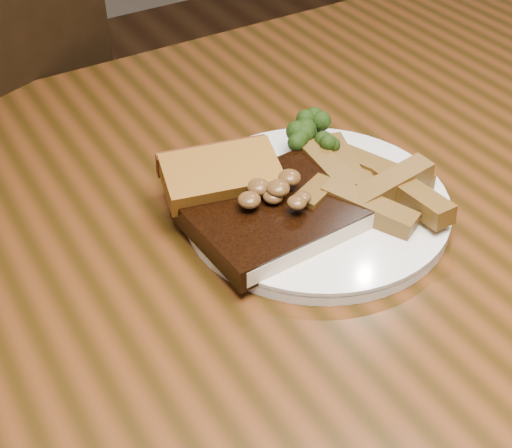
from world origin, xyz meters
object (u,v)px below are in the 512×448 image
(plate, at_px, (316,206))
(potato_wedges, at_px, (370,181))
(dining_table, at_px, (273,310))
(steak, at_px, (276,212))
(garlic_bread, at_px, (222,191))

(plate, height_order, potato_wedges, potato_wedges)
(dining_table, xyz_separation_m, steak, (0.01, 0.02, 0.12))
(dining_table, distance_m, potato_wedges, 0.17)
(garlic_bread, bearing_deg, steak, -49.91)
(dining_table, height_order, potato_wedges, potato_wedges)
(plate, xyz_separation_m, garlic_bread, (-0.08, 0.05, 0.02))
(dining_table, relative_size, steak, 9.53)
(plate, height_order, garlic_bread, garlic_bread)
(dining_table, height_order, garlic_bread, garlic_bread)
(garlic_bread, bearing_deg, plate, -18.62)
(garlic_bread, distance_m, potato_wedges, 0.16)
(plate, distance_m, garlic_bread, 0.10)
(plate, xyz_separation_m, steak, (-0.05, -0.01, 0.02))
(steak, bearing_deg, dining_table, -128.07)
(dining_table, distance_m, garlic_bread, 0.14)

